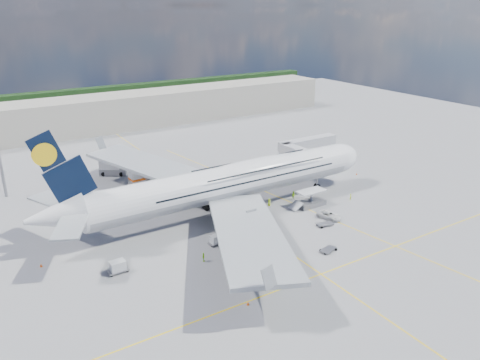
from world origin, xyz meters
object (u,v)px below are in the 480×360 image
dolly_row_c (254,265)px  cone_nose (357,174)px  service_van (329,215)px  crew_tug (241,242)px  cargo_loader (310,201)px  dolly_back (118,266)px  dolly_nose_far (328,249)px  cone_tail (41,265)px  crew_van (269,202)px  cone_wing_left_outer (130,199)px  jet_bridge (305,148)px  airliner (230,182)px  catering_truck_inner (144,178)px  dolly_row_a (239,273)px  dolly_row_b (216,239)px  crew_loader (294,195)px  crew_wing (204,257)px  cone_wing_right_outer (248,303)px  cone_wing_right_inner (225,241)px  cone_wing_left_inner (171,202)px  dolly_nose_near (325,224)px  crew_nose (351,197)px  baggage_tug (269,258)px  catering_truck_outer (113,168)px

dolly_row_c → cone_nose: (49.45, 25.21, -0.74)m
service_van → crew_tug: crew_tug is taller
cargo_loader → dolly_back: bearing=-174.4°
dolly_nose_far → cone_tail: 50.56m
cargo_loader → crew_van: cargo_loader is taller
crew_van → cone_wing_left_outer: (-25.38, 19.71, -0.54)m
jet_bridge → cone_nose: size_ratio=34.49×
airliner → cargo_loader: bearing=-23.2°
dolly_nose_far → catering_truck_inner: catering_truck_inner is taller
dolly_row_a → dolly_row_b: (2.02, 11.52, 0.65)m
service_van → crew_loader: bearing=73.5°
jet_bridge → cone_wing_left_outer: jet_bridge is taller
crew_wing → cone_wing_right_outer: size_ratio=2.96×
dolly_row_a → cone_wing_right_inner: 11.81m
dolly_row_c → cone_wing_left_inner: (-0.08, 33.83, -0.70)m
catering_truck_inner → cone_nose: bearing=-27.1°
dolly_nose_far → dolly_nose_near: size_ratio=1.00×
catering_truck_inner → cone_wing_left_inner: (1.23, -13.12, -1.85)m
crew_nose → cone_wing_left_outer: crew_nose is taller
dolly_nose_near → baggage_tug: size_ratio=1.38×
dolly_row_b → cone_nose: bearing=6.6°
cone_nose → crew_wing: bearing=-161.9°
baggage_tug → service_van: baggage_tug is taller
crew_nose → cone_tail: bearing=140.1°
baggage_tug → service_van: 22.16m
crew_nose → dolly_row_b: bearing=149.2°
crew_van → cone_wing_left_inner: 22.24m
catering_truck_outer → crew_wing: bearing=-57.5°
dolly_row_c → cone_nose: bearing=13.9°
dolly_nose_near → crew_van: crew_van is taller
jet_bridge → dolly_back: size_ratio=5.43×
cargo_loader → dolly_back: cargo_loader is taller
crew_wing → cone_wing_left_inner: bearing=18.1°
baggage_tug → crew_loader: 28.79m
crew_tug → cone_nose: crew_tug is taller
cargo_loader → cone_tail: cargo_loader is taller
dolly_row_b → crew_nose: 36.65m
crew_tug → cone_wing_left_inner: size_ratio=2.79×
crew_nose → cone_nose: crew_nose is taller
cargo_loader → crew_loader: size_ratio=4.34×
crew_tug → cone_wing_left_outer: size_ratio=2.77×
dolly_back → crew_nose: bearing=0.3°
cone_wing_left_outer → cone_wing_right_inner: 30.58m
cone_wing_left_inner → cone_wing_right_outer: (-6.06, -41.44, -0.03)m
crew_wing → cone_nose: crew_wing is taller
cone_wing_left_inner → cone_wing_right_outer: 41.88m
crew_nose → dolly_nose_far: bearing=-177.4°
crew_van → cone_wing_right_inner: (-17.12, -9.73, -0.56)m
cone_tail → airliner: bearing=3.9°
dolly_row_a → crew_loader: 34.76m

